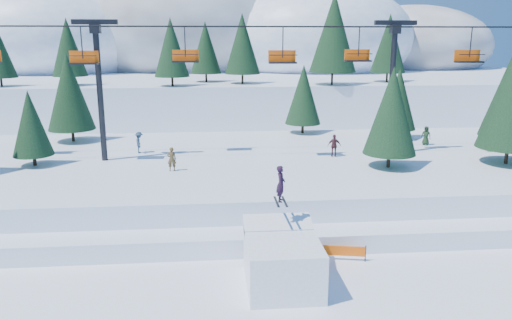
{
  "coord_description": "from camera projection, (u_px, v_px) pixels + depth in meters",
  "views": [
    {
      "loc": [
        -0.95,
        -19.55,
        11.49
      ],
      "look_at": [
        1.4,
        6.0,
        5.2
      ],
      "focal_mm": 35.0,
      "sensor_mm": 36.0,
      "label": 1
    }
  ],
  "objects": [
    {
      "name": "ground",
      "position": [
        237.0,
        309.0,
        21.72
      ],
      "size": [
        160.0,
        160.0,
        0.0
      ],
      "primitive_type": "plane",
      "color": "white",
      "rests_on": "ground"
    },
    {
      "name": "berm",
      "position": [
        229.0,
        229.0,
        29.33
      ],
      "size": [
        70.0,
        6.0,
        1.1
      ],
      "primitive_type": "cube",
      "color": "white",
      "rests_on": "ground"
    },
    {
      "name": "chairlift",
      "position": [
        244.0,
        68.0,
        37.1
      ],
      "size": [
        46.0,
        3.21,
        10.28
      ],
      "color": "black",
      "rests_on": "mid_shelf"
    },
    {
      "name": "banner_far",
      "position": [
        363.0,
        232.0,
        28.85
      ],
      "size": [
        2.6,
        1.23,
        0.9
      ],
      "color": "black",
      "rests_on": "ground"
    },
    {
      "name": "jump_kicker",
      "position": [
        282.0,
        259.0,
        23.63
      ],
      "size": [
        3.42,
        4.66,
        5.48
      ],
      "color": "white",
      "rests_on": "ground"
    },
    {
      "name": "banner_near",
      "position": [
        339.0,
        251.0,
        26.36
      ],
      "size": [
        2.8,
        0.62,
        0.9
      ],
      "color": "black",
      "rests_on": "ground"
    },
    {
      "name": "mountain_ridge",
      "position": [
        186.0,
        49.0,
        89.93
      ],
      "size": [
        119.0,
        60.63,
        26.46
      ],
      "color": "white",
      "rests_on": "ground"
    },
    {
      "name": "mid_shelf",
      "position": [
        224.0,
        173.0,
        38.83
      ],
      "size": [
        70.0,
        22.0,
        2.5
      ],
      "primitive_type": "cube",
      "color": "white",
      "rests_on": "ground"
    },
    {
      "name": "distant_skiers",
      "position": [
        259.0,
        144.0,
        39.48
      ],
      "size": [
        25.05,
        7.4,
        1.75
      ],
      "color": "#482227",
      "rests_on": "mid_shelf"
    },
    {
      "name": "conifer_stand",
      "position": [
        230.0,
        98.0,
        37.83
      ],
      "size": [
        62.73,
        17.82,
        9.65
      ],
      "color": "black",
      "rests_on": "mid_shelf"
    }
  ]
}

